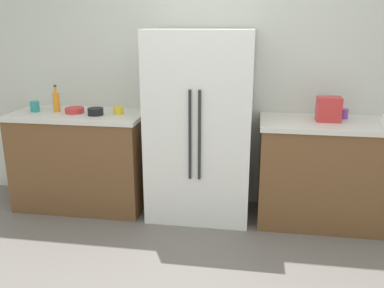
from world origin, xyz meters
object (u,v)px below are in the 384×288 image
(bottle_a, at_px, (56,102))
(cup_d, at_px, (118,110))
(cup_a, at_px, (35,106))
(bowl_a, at_px, (95,112))
(bowl_b, at_px, (75,110))
(cup_c, at_px, (344,114))
(refrigerator, at_px, (200,126))
(toaster, at_px, (329,109))

(bottle_a, height_order, cup_d, bottle_a)
(bottle_a, relative_size, cup_a, 2.56)
(bottle_a, relative_size, bowl_a, 1.80)
(bowl_b, bearing_deg, bowl_a, -14.07)
(cup_a, xyz_separation_m, cup_c, (2.86, 0.16, -0.01))
(refrigerator, xyz_separation_m, bowl_b, (-1.19, 0.00, 0.11))
(bottle_a, distance_m, cup_a, 0.22)
(cup_a, xyz_separation_m, bowl_a, (0.63, -0.05, -0.02))
(toaster, bearing_deg, refrigerator, -178.22)
(refrigerator, relative_size, bowl_b, 9.70)
(bottle_a, bearing_deg, toaster, 0.11)
(refrigerator, bearing_deg, bottle_a, 178.77)
(cup_c, relative_size, bowl_a, 0.61)
(cup_d, distance_m, bowl_b, 0.43)
(cup_d, bearing_deg, bowl_a, -158.24)
(bottle_a, bearing_deg, bowl_b, -7.93)
(bottle_a, xyz_separation_m, bowl_a, (0.42, -0.08, -0.06))
(refrigerator, distance_m, cup_d, 0.78)
(bottle_a, bearing_deg, refrigerator, -1.23)
(bottle_a, relative_size, cup_d, 2.72)
(bowl_b, bearing_deg, toaster, 0.77)
(cup_d, xyz_separation_m, bowl_b, (-0.42, -0.02, -0.01))
(toaster, height_order, bowl_b, toaster)
(toaster, relative_size, cup_c, 2.41)
(toaster, distance_m, bowl_b, 2.31)
(bowl_a, bearing_deg, bottle_a, 168.65)
(bowl_a, height_order, bowl_b, bowl_a)
(cup_a, bearing_deg, bowl_b, 0.49)
(refrigerator, distance_m, bowl_a, 0.97)
(cup_d, xyz_separation_m, bowl_a, (-0.19, -0.08, -0.00))
(toaster, xyz_separation_m, bottle_a, (-2.49, -0.00, -0.01))
(cup_a, xyz_separation_m, bowl_b, (0.40, 0.00, -0.03))
(refrigerator, bearing_deg, bowl_b, 179.83)
(bottle_a, height_order, bowl_b, bottle_a)
(refrigerator, relative_size, toaster, 8.09)
(refrigerator, distance_m, bowl_b, 1.20)
(cup_d, bearing_deg, cup_a, -178.41)
(bowl_b, bearing_deg, cup_a, -179.51)
(cup_d, bearing_deg, bowl_b, -177.38)
(bowl_a, bearing_deg, cup_d, 21.76)
(bowl_a, bearing_deg, refrigerator, 3.23)
(bottle_a, bearing_deg, bowl_a, -11.35)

